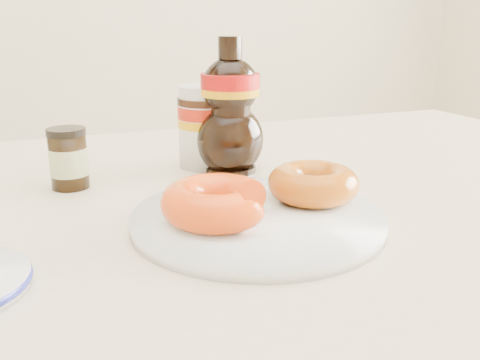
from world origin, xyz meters
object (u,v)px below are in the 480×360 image
object	(u,v)px
plate	(257,218)
dining_table	(218,270)
donut_bitten	(216,202)
donut_whole	(313,183)
syrup_bottle	(230,106)
nutella_jar	(207,123)
dark_jar	(69,159)

from	to	relation	value
plate	dining_table	bearing A→B (deg)	104.44
donut_bitten	donut_whole	bearing A→B (deg)	6.12
dining_table	plate	xyz separation A→B (m)	(0.02, -0.07, 0.09)
plate	syrup_bottle	bearing A→B (deg)	77.32
dining_table	syrup_bottle	xyz separation A→B (m)	(0.06, 0.13, 0.18)
plate	donut_whole	world-z (taller)	donut_whole
dining_table	plate	world-z (taller)	plate
dining_table	syrup_bottle	distance (m)	0.23
donut_whole	syrup_bottle	xyz separation A→B (m)	(-0.03, 0.18, 0.06)
donut_whole	nutella_jar	world-z (taller)	nutella_jar
dining_table	dark_jar	distance (m)	0.23
donut_bitten	nutella_jar	distance (m)	0.26
dining_table	syrup_bottle	bearing A→B (deg)	63.29
donut_bitten	donut_whole	xyz separation A→B (m)	(0.12, 0.02, -0.00)
donut_whole	nutella_jar	bearing A→B (deg)	103.11
nutella_jar	syrup_bottle	bearing A→B (deg)	-62.87
syrup_bottle	dining_table	bearing A→B (deg)	-116.71
dining_table	dark_jar	size ratio (longest dim) A/B	18.16
donut_bitten	dark_jar	distance (m)	0.24
plate	syrup_bottle	world-z (taller)	syrup_bottle
dining_table	syrup_bottle	size ratio (longest dim) A/B	7.56
dining_table	dark_jar	bearing A→B (deg)	139.18
plate	nutella_jar	xyz separation A→B (m)	(0.02, 0.24, 0.06)
dining_table	donut_bitten	distance (m)	0.14
nutella_jar	donut_bitten	bearing A→B (deg)	-106.06
donut_bitten	nutella_jar	bearing A→B (deg)	68.89
plate	donut_whole	size ratio (longest dim) A/B	2.60
donut_bitten	dark_jar	world-z (taller)	dark_jar
dining_table	nutella_jar	bearing A→B (deg)	75.58
dark_jar	nutella_jar	bearing A→B (deg)	11.01
plate	nutella_jar	bearing A→B (deg)	84.24
dark_jar	syrup_bottle	bearing A→B (deg)	-0.78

